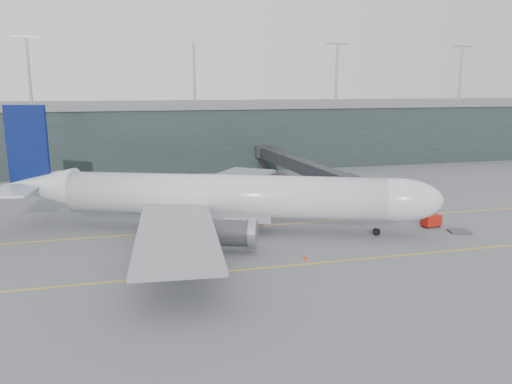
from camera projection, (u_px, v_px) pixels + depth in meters
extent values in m
plane|color=#5E5E63|center=(206.00, 222.00, 71.71)|extent=(320.00, 320.00, 0.00)
cube|color=gold|center=(211.00, 229.00, 67.91)|extent=(160.00, 0.25, 0.02)
cube|color=gold|center=(235.00, 270.00, 52.75)|extent=(160.00, 0.25, 0.02)
cube|color=gold|center=(217.00, 192.00, 91.87)|extent=(0.25, 60.00, 0.02)
cube|color=#1E2928|center=(171.00, 135.00, 125.22)|extent=(240.00, 35.00, 14.00)
cube|color=slate|center=(170.00, 105.00, 123.63)|extent=(240.00, 36.00, 1.20)
cylinder|color=#9E9EA3|center=(29.00, 72.00, 105.38)|extent=(0.60, 0.60, 14.00)
cylinder|color=#9E9EA3|center=(194.00, 73.00, 113.82)|extent=(0.60, 0.60, 14.00)
cylinder|color=#9E9EA3|center=(337.00, 74.00, 122.27)|extent=(0.60, 0.60, 14.00)
cylinder|color=#9E9EA3|center=(461.00, 75.00, 130.71)|extent=(0.60, 0.60, 14.00)
cylinder|color=silver|center=(225.00, 196.00, 66.38)|extent=(41.14, 20.15, 5.64)
ellipsoid|color=silver|center=(396.00, 200.00, 63.90)|extent=(13.08, 9.49, 5.64)
cone|color=silver|center=(40.00, 187.00, 69.13)|extent=(11.28, 8.62, 5.42)
cube|color=gray|center=(218.00, 211.00, 66.93)|extent=(15.23, 9.43, 1.82)
cube|color=black|center=(424.00, 194.00, 63.32)|extent=(2.84, 3.26, 0.73)
cube|color=gray|center=(177.00, 232.00, 53.16)|extent=(10.38, 26.99, 0.50)
cylinder|color=#3C3D42|center=(228.00, 232.00, 58.29)|extent=(7.09, 5.24, 3.19)
cube|color=gray|center=(223.00, 182.00, 80.58)|extent=(22.37, 26.04, 0.50)
cylinder|color=#3C3D42|center=(247.00, 200.00, 75.09)|extent=(7.09, 5.24, 3.19)
cube|color=#09154E|center=(27.00, 145.00, 68.09)|extent=(5.69, 2.53, 10.92)
cube|color=silver|center=(13.00, 191.00, 64.27)|extent=(5.81, 8.66, 0.32)
cube|color=silver|center=(52.00, 177.00, 74.00)|extent=(8.85, 9.57, 0.32)
cylinder|color=black|center=(376.00, 232.00, 65.05)|extent=(1.07, 0.70, 1.00)
cylinder|color=#9E9EA3|center=(377.00, 227.00, 64.91)|extent=(0.27, 0.27, 2.37)
cylinder|color=black|center=(191.00, 235.00, 63.42)|extent=(1.27, 0.85, 1.18)
cylinder|color=black|center=(206.00, 217.00, 71.91)|extent=(1.27, 0.85, 1.18)
cube|color=#28292D|center=(346.00, 183.00, 76.87)|extent=(3.11, 3.44, 2.53)
cube|color=#28292D|center=(325.00, 175.00, 83.84)|extent=(3.06, 11.88, 2.26)
cube|color=#28292D|center=(297.00, 164.00, 94.76)|extent=(3.28, 11.89, 2.35)
cube|color=#28292D|center=(276.00, 156.00, 105.68)|extent=(3.51, 11.91, 2.44)
cylinder|color=#9E9EA3|center=(322.00, 190.00, 85.01)|extent=(0.45, 0.45, 3.44)
cube|color=#3C3D42|center=(322.00, 198.00, 85.30)|extent=(1.90, 1.48, 0.63)
cylinder|color=#28292D|center=(274.00, 151.00, 114.44)|extent=(3.62, 3.62, 2.71)
cylinder|color=#28292D|center=(274.00, 163.00, 115.04)|extent=(1.63, 1.63, 3.25)
cube|color=#A5150B|center=(431.00, 220.00, 68.93)|extent=(2.68, 1.91, 1.47)
cylinder|color=black|center=(428.00, 227.00, 68.24)|extent=(0.47, 0.23, 0.45)
cylinder|color=black|center=(439.00, 226.00, 68.91)|extent=(0.47, 0.23, 0.45)
cylinder|color=black|center=(423.00, 225.00, 69.26)|extent=(0.47, 0.23, 0.45)
cylinder|color=black|center=(433.00, 224.00, 69.93)|extent=(0.47, 0.23, 0.45)
cube|color=#3B3C41|center=(460.00, 231.00, 66.46)|extent=(3.11, 2.77, 0.26)
cube|color=#3C3D42|center=(159.00, 209.00, 78.64)|extent=(2.62, 2.31, 0.22)
cube|color=silver|center=(159.00, 203.00, 78.44)|extent=(2.16, 2.09, 1.66)
cube|color=navy|center=(159.00, 197.00, 78.26)|extent=(2.23, 2.15, 0.09)
cube|color=#3C3D42|center=(179.00, 202.00, 83.00)|extent=(2.21, 2.02, 0.18)
cube|color=#A9AEB5|center=(179.00, 198.00, 82.83)|extent=(1.84, 1.79, 1.34)
cube|color=navy|center=(179.00, 194.00, 82.69)|extent=(1.90, 1.85, 0.07)
cube|color=#3C3D42|center=(198.00, 205.00, 81.39)|extent=(2.39, 2.05, 0.21)
cube|color=#B5BCC2|center=(198.00, 199.00, 81.19)|extent=(1.95, 1.87, 1.59)
cube|color=navy|center=(198.00, 194.00, 81.02)|extent=(2.02, 1.93, 0.08)
cone|color=red|center=(420.00, 214.00, 74.94)|extent=(0.41, 0.41, 0.66)
cone|color=red|center=(305.00, 257.00, 55.93)|extent=(0.46, 0.46, 0.72)
cone|color=#F0500D|center=(253.00, 199.00, 84.69)|extent=(0.45, 0.45, 0.72)
cone|color=#CC6A0B|center=(142.00, 250.00, 58.28)|extent=(0.47, 0.47, 0.75)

